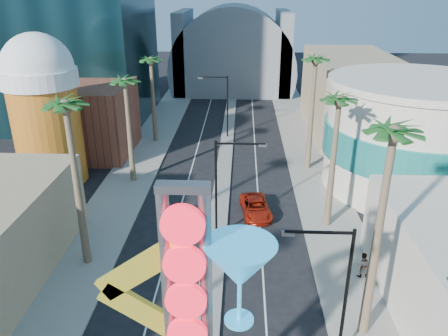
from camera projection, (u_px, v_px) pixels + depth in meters
The scene contains 20 objects.
sidewalk_west at pixel (140, 162), 48.78m from camera, with size 5.00×100.00×0.15m, color gray.
sidewalk_east at pixel (311, 165), 48.01m from camera, with size 5.00×100.00×0.15m, color gray.
median at pixel (226, 153), 51.15m from camera, with size 1.60×84.00×0.15m, color gray.
brick_filler_west at pixel (87, 119), 50.26m from camera, with size 10.00×10.00×8.00m, color brown.
filler_east at pixel (349, 93), 57.78m from camera, with size 10.00×20.00×10.00m, color #998A63.
beer_mug at pixel (44, 105), 41.44m from camera, with size 7.00×7.00×14.50m.
turquoise_building at pixel (413, 136), 41.05m from camera, with size 16.60×16.60×10.60m.
canopy at pixel (233, 66), 80.75m from camera, with size 22.00×16.00×22.00m.
neon_sign at pixel (210, 313), 16.08m from camera, with size 6.53×2.60×12.55m.
streetlight_0 at pixel (223, 180), 32.70m from camera, with size 3.79×0.25×8.00m.
streetlight_1 at pixel (223, 101), 54.81m from camera, with size 3.79×0.25×8.00m.
streetlight_2 at pixel (338, 285), 21.44m from camera, with size 3.45×0.25×8.00m.
palm_1 at pixel (67, 117), 27.08m from camera, with size 2.40×2.40×12.70m.
palm_2 at pixel (125, 88), 40.48m from camera, with size 2.40×2.40×11.20m.
palm_3 at pixel (151, 66), 51.51m from camera, with size 2.40×2.40×11.20m.
palm_5 at pixel (392, 149), 20.67m from camera, with size 2.40×2.40×13.20m.
palm_6 at pixel (339, 109), 32.22m from camera, with size 2.40×2.40×11.70m.
palm_7 at pixel (315, 68), 42.91m from camera, with size 2.40×2.40×12.70m.
red_pickup at pixel (256, 207), 37.57m from camera, with size 2.30×4.99×1.39m, color #A71E0C.
pedestrian_b at pixel (362, 265), 29.29m from camera, with size 0.89×0.69×1.82m, color gray.
Camera 1 is at (1.90, -9.70, 18.52)m, focal length 35.00 mm.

